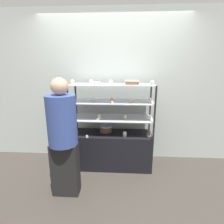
# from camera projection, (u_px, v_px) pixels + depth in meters

# --- Properties ---
(ground_plane) EXTENTS (20.00, 20.00, 0.00)m
(ground_plane) POSITION_uv_depth(u_px,v_px,m) (112.00, 165.00, 3.05)
(ground_plane) COLOR #38332D
(back_wall) EXTENTS (8.00, 0.05, 2.60)m
(back_wall) POSITION_uv_depth(u_px,v_px,m) (113.00, 88.00, 3.08)
(back_wall) COLOR #A8B2AD
(back_wall) RESTS_ON ground_plane
(display_base) EXTENTS (1.30, 0.46, 0.59)m
(display_base) POSITION_uv_depth(u_px,v_px,m) (112.00, 149.00, 2.97)
(display_base) COLOR black
(display_base) RESTS_ON ground_plane
(display_riser_lower) EXTENTS (1.30, 0.46, 0.27)m
(display_riser_lower) POSITION_uv_depth(u_px,v_px,m) (112.00, 119.00, 2.83)
(display_riser_lower) COLOR black
(display_riser_lower) RESTS_ON display_base
(display_riser_middle) EXTENTS (1.30, 0.46, 0.27)m
(display_riser_middle) POSITION_uv_depth(u_px,v_px,m) (112.00, 102.00, 2.76)
(display_riser_middle) COLOR black
(display_riser_middle) RESTS_ON display_riser_lower
(display_riser_upper) EXTENTS (1.30, 0.46, 0.27)m
(display_riser_upper) POSITION_uv_depth(u_px,v_px,m) (112.00, 85.00, 2.70)
(display_riser_upper) COLOR black
(display_riser_upper) RESTS_ON display_riser_middle
(layer_cake_centerpiece) EXTENTS (0.21, 0.21, 0.11)m
(layer_cake_centerpiece) POSITION_uv_depth(u_px,v_px,m) (106.00, 128.00, 2.96)
(layer_cake_centerpiece) COLOR brown
(layer_cake_centerpiece) RESTS_ON display_base
(sheet_cake_frosted) EXTENTS (0.20, 0.14, 0.06)m
(sheet_cake_frosted) POSITION_uv_depth(u_px,v_px,m) (132.00, 82.00, 2.67)
(sheet_cake_frosted) COLOR brown
(sheet_cake_frosted) RESTS_ON display_riser_upper
(cupcake_0) EXTENTS (0.06, 0.06, 0.08)m
(cupcake_0) POSITION_uv_depth(u_px,v_px,m) (76.00, 132.00, 2.86)
(cupcake_0) COLOR #CCB28C
(cupcake_0) RESTS_ON display_base
(cupcake_1) EXTENTS (0.06, 0.06, 0.08)m
(cupcake_1) POSITION_uv_depth(u_px,v_px,m) (125.00, 134.00, 2.77)
(cupcake_1) COLOR #CCB28C
(cupcake_1) RESTS_ON display_base
(cupcake_2) EXTENTS (0.06, 0.06, 0.08)m
(cupcake_2) POSITION_uv_depth(u_px,v_px,m) (149.00, 134.00, 2.75)
(cupcake_2) COLOR white
(cupcake_2) RESTS_ON display_base
(price_tag_0) EXTENTS (0.04, 0.00, 0.04)m
(price_tag_0) POSITION_uv_depth(u_px,v_px,m) (87.00, 136.00, 2.71)
(price_tag_0) COLOR white
(price_tag_0) RESTS_ON display_base
(cupcake_3) EXTENTS (0.05, 0.05, 0.07)m
(cupcake_3) POSITION_uv_depth(u_px,v_px,m) (75.00, 116.00, 2.82)
(cupcake_3) COLOR beige
(cupcake_3) RESTS_ON display_riser_lower
(cupcake_4) EXTENTS (0.05, 0.05, 0.07)m
(cupcake_4) POSITION_uv_depth(u_px,v_px,m) (99.00, 116.00, 2.78)
(cupcake_4) COLOR white
(cupcake_4) RESTS_ON display_riser_lower
(cupcake_5) EXTENTS (0.05, 0.05, 0.07)m
(cupcake_5) POSITION_uv_depth(u_px,v_px,m) (125.00, 117.00, 2.75)
(cupcake_5) COLOR #CCB28C
(cupcake_5) RESTS_ON display_riser_lower
(cupcake_6) EXTENTS (0.05, 0.05, 0.07)m
(cupcake_6) POSITION_uv_depth(u_px,v_px,m) (149.00, 117.00, 2.73)
(cupcake_6) COLOR beige
(cupcake_6) RESTS_ON display_riser_lower
(price_tag_1) EXTENTS (0.04, 0.00, 0.04)m
(price_tag_1) POSITION_uv_depth(u_px,v_px,m) (98.00, 120.00, 2.63)
(price_tag_1) COLOR white
(price_tag_1) RESTS_ON display_riser_lower
(cupcake_7) EXTENTS (0.05, 0.05, 0.07)m
(cupcake_7) POSITION_uv_depth(u_px,v_px,m) (73.00, 100.00, 2.73)
(cupcake_7) COLOR beige
(cupcake_7) RESTS_ON display_riser_middle
(cupcake_8) EXTENTS (0.05, 0.05, 0.07)m
(cupcake_8) POSITION_uv_depth(u_px,v_px,m) (93.00, 100.00, 2.72)
(cupcake_8) COLOR beige
(cupcake_8) RESTS_ON display_riser_middle
(cupcake_9) EXTENTS (0.05, 0.05, 0.07)m
(cupcake_9) POSITION_uv_depth(u_px,v_px,m) (112.00, 100.00, 2.69)
(cupcake_9) COLOR beige
(cupcake_9) RESTS_ON display_riser_middle
(cupcake_10) EXTENTS (0.05, 0.05, 0.07)m
(cupcake_10) POSITION_uv_depth(u_px,v_px,m) (130.00, 100.00, 2.68)
(cupcake_10) COLOR beige
(cupcake_10) RESTS_ON display_riser_middle
(cupcake_11) EXTENTS (0.05, 0.05, 0.07)m
(cupcake_11) POSITION_uv_depth(u_px,v_px,m) (151.00, 100.00, 2.67)
(cupcake_11) COLOR white
(cupcake_11) RESTS_ON display_riser_middle
(price_tag_2) EXTENTS (0.04, 0.00, 0.04)m
(price_tag_2) POSITION_uv_depth(u_px,v_px,m) (112.00, 103.00, 2.55)
(price_tag_2) COLOR white
(price_tag_2) RESTS_ON display_riser_middle
(cupcake_12) EXTENTS (0.06, 0.06, 0.07)m
(cupcake_12) POSITION_uv_depth(u_px,v_px,m) (72.00, 82.00, 2.64)
(cupcake_12) COLOR #CCB28C
(cupcake_12) RESTS_ON display_riser_upper
(cupcake_13) EXTENTS (0.06, 0.06, 0.07)m
(cupcake_13) POSITION_uv_depth(u_px,v_px,m) (91.00, 82.00, 2.64)
(cupcake_13) COLOR beige
(cupcake_13) RESTS_ON display_riser_upper
(cupcake_14) EXTENTS (0.06, 0.06, 0.07)m
(cupcake_14) POSITION_uv_depth(u_px,v_px,m) (111.00, 83.00, 2.58)
(cupcake_14) COLOR white
(cupcake_14) RESTS_ON display_riser_upper
(cupcake_15) EXTENTS (0.06, 0.06, 0.07)m
(cupcake_15) POSITION_uv_depth(u_px,v_px,m) (152.00, 83.00, 2.53)
(cupcake_15) COLOR #CCB28C
(cupcake_15) RESTS_ON display_riser_upper
(price_tag_3) EXTENTS (0.04, 0.00, 0.04)m
(price_tag_3) POSITION_uv_depth(u_px,v_px,m) (143.00, 84.00, 2.46)
(price_tag_3) COLOR white
(price_tag_3) RESTS_ON display_riser_upper
(donut_glazed) EXTENTS (0.12, 0.12, 0.04)m
(donut_glazed) POSITION_uv_depth(u_px,v_px,m) (97.00, 83.00, 2.71)
(donut_glazed) COLOR #EFB2BC
(donut_glazed) RESTS_ON display_riser_upper
(customer_figure) EXTENTS (0.36, 0.36, 1.55)m
(customer_figure) POSITION_uv_depth(u_px,v_px,m) (63.00, 136.00, 2.18)
(customer_figure) COLOR black
(customer_figure) RESTS_ON ground_plane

